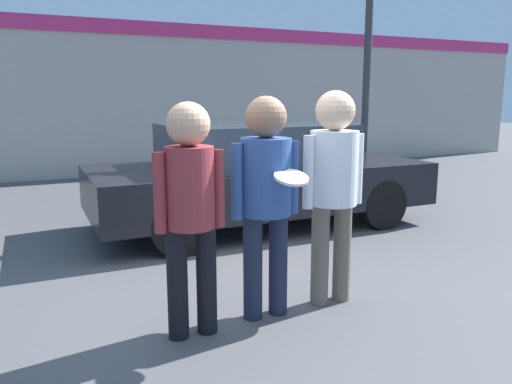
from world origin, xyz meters
TOP-DOWN VIEW (x-y plane):
  - ground_plane at (0.00, 0.00)m, footprint 56.00×56.00m
  - storefront_building at (0.00, 7.71)m, footprint 24.00×0.22m
  - person_left at (-0.74, -0.36)m, footprint 0.52×0.35m
  - person_middle_with_frisbee at (-0.11, -0.29)m, footprint 0.56×0.60m
  - person_right at (0.51, -0.27)m, footprint 0.56×0.39m
  - parked_car_near at (1.06, 2.36)m, footprint 4.49×1.93m

SIDE VIEW (x-z plane):
  - ground_plane at x=0.00m, z-range 0.00..0.00m
  - parked_car_near at x=1.06m, z-range 0.01..1.40m
  - person_left at x=-0.74m, z-range 0.16..1.87m
  - person_middle_with_frisbee at x=-0.11m, z-range 0.19..1.93m
  - person_right at x=0.51m, z-range 0.19..1.98m
  - storefront_building at x=0.00m, z-range 0.03..3.38m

